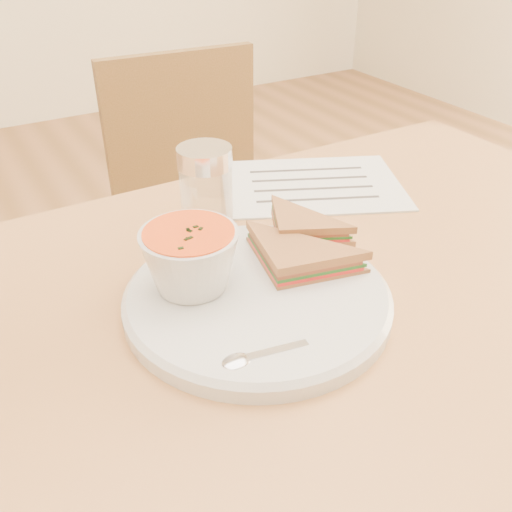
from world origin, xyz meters
TOP-DOWN VIEW (x-y plane):
  - dining_table at (0.00, 0.00)m, footprint 1.00×0.70m
  - chair_far at (0.14, 0.63)m, footprint 0.39×0.39m
  - plate at (-0.11, 0.01)m, footprint 0.37×0.37m
  - soup_bowl at (-0.17, 0.05)m, footprint 0.13×0.13m
  - sandwich_half_a at (-0.09, -0.01)m, footprint 0.13×0.13m
  - sandwich_half_b at (-0.05, 0.06)m, footprint 0.12×0.12m
  - spoon at (-0.14, -0.08)m, footprint 0.15×0.05m
  - paper_menu at (0.12, 0.23)m, footprint 0.33×0.30m
  - condiment_shaker at (-0.09, 0.17)m, footprint 0.07×0.07m

SIDE VIEW (x-z plane):
  - dining_table at x=0.00m, z-range 0.00..0.75m
  - chair_far at x=0.14m, z-range 0.00..0.84m
  - paper_menu at x=0.12m, z-range 0.75..0.75m
  - plate at x=-0.11m, z-range 0.75..0.77m
  - spoon at x=-0.14m, z-range 0.77..0.77m
  - sandwich_half_a at x=-0.09m, z-range 0.77..0.80m
  - sandwich_half_b at x=-0.05m, z-range 0.78..0.81m
  - soup_bowl at x=-0.17m, z-range 0.77..0.84m
  - condiment_shaker at x=-0.09m, z-range 0.75..0.87m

